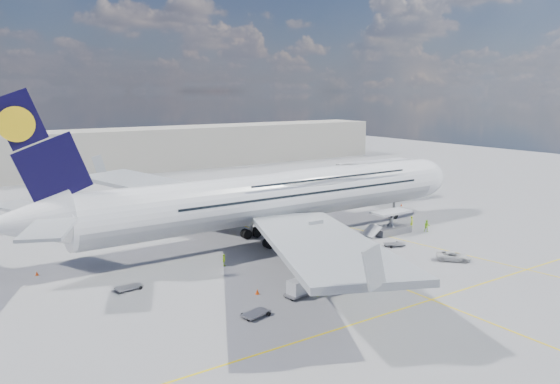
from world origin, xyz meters
TOP-DOWN VIEW (x-y plane):
  - ground at (0.00, 0.00)m, footprint 300.00×300.00m
  - taxi_line_main at (0.00, 0.00)m, footprint 0.25×220.00m
  - taxi_line_cross at (0.00, -20.00)m, footprint 120.00×0.25m
  - taxi_line_diag at (14.00, 10.00)m, footprint 14.16×99.06m
  - airliner at (0.26, 10.00)m, footprint 77.26×79.15m
  - jet_bridge at (29.81, 20.94)m, footprint 18.80×12.10m
  - cargo_loader at (16.82, 2.89)m, footprint 8.53×3.20m
  - terminal at (0.00, 95.00)m, footprint 180.00×16.00m
  - tree_line at (40.00, 140.00)m, footprint 160.00×6.00m
  - dolly_row_a at (-11.62, -11.06)m, footprint 3.35×2.15m
  - dolly_row_b at (-18.38, -12.99)m, footprint 3.29×2.30m
  - dolly_row_c at (-4.35, -3.67)m, footprint 2.87×1.54m
  - dolly_back at (-26.49, 1.66)m, footprint 3.12×1.92m
  - dolly_nose_far at (12.01, -2.81)m, footprint 3.31×2.80m
  - dolly_nose_near at (4.73, -5.24)m, footprint 3.60×2.47m
  - baggage_tug at (-2.01, -9.54)m, footprint 3.21×2.28m
  - catering_truck_inner at (-11.82, 30.61)m, footprint 6.94×2.76m
  - catering_truck_outer at (-10.56, 42.72)m, footprint 6.65×5.23m
  - service_van at (13.44, -12.26)m, footprint 4.49×4.67m
  - crew_nose at (22.47, 3.37)m, footprint 0.87×0.81m
  - crew_loader at (22.51, 0.17)m, footprint 1.21×1.20m
  - crew_wing at (-13.23, 3.18)m, footprint 0.83×1.01m
  - crew_van at (8.25, 1.93)m, footprint 0.80×1.05m
  - crew_tug at (-9.67, -12.13)m, footprint 1.12×0.66m
  - cone_nose at (34.19, 16.77)m, footprint 0.39×0.39m
  - cone_wing_left_inner at (-6.83, 22.90)m, footprint 0.45×0.45m
  - cone_wing_left_outer at (-19.72, 35.16)m, footprint 0.38×0.38m
  - cone_wing_right_inner at (-0.88, -8.69)m, footprint 0.41×0.41m
  - cone_wing_right_outer at (-14.96, -7.82)m, footprint 0.48×0.48m
  - cone_tail at (-34.23, 13.04)m, footprint 0.43×0.43m

SIDE VIEW (x-z plane):
  - ground at x=0.00m, z-range 0.00..0.00m
  - taxi_line_main at x=0.00m, z-range 0.00..0.01m
  - taxi_line_cross at x=0.00m, z-range 0.00..0.01m
  - taxi_line_diag at x=14.00m, z-range 0.00..0.01m
  - cone_wing_left_outer at x=-19.72m, z-range -0.01..0.47m
  - cone_nose at x=34.19m, z-range -0.01..0.49m
  - cone_wing_right_inner at x=-0.88m, z-range -0.01..0.51m
  - cone_tail at x=-34.23m, z-range -0.01..0.54m
  - cone_wing_left_inner at x=-6.83m, z-range -0.01..0.57m
  - cone_wing_right_outer at x=-14.96m, z-range -0.01..0.60m
  - dolly_nose_far at x=12.01m, z-range 0.12..0.55m
  - dolly_back at x=-26.49m, z-range 0.12..0.55m
  - dolly_row_b at x=-18.38m, z-range 0.12..0.56m
  - dolly_nose_near at x=4.73m, z-range 0.13..0.61m
  - service_van at x=13.44m, z-range 0.00..1.23m
  - crew_wing at x=-13.23m, z-range 0.00..1.60m
  - baggage_tug at x=-2.01m, z-range -0.11..1.72m
  - crew_tug at x=-9.67m, z-range 0.00..1.72m
  - crew_van at x=8.25m, z-range 0.00..1.94m
  - dolly_row_c at x=-4.35m, z-range 0.07..1.88m
  - crew_loader at x=22.51m, z-range 0.00..1.97m
  - crew_nose at x=22.47m, z-range 0.00..1.99m
  - dolly_row_a at x=-11.62m, z-range 0.07..2.05m
  - cargo_loader at x=16.82m, z-range -0.59..3.09m
  - catering_truck_outer at x=-10.56m, z-range -0.13..3.52m
  - catering_truck_inner at x=-11.82m, z-range -0.12..4.05m
  - tree_line at x=40.00m, z-range 0.00..8.00m
  - terminal at x=0.00m, z-range 0.00..12.00m
  - jet_bridge at x=29.81m, z-range 2.60..11.10m
  - airliner at x=0.26m, z-range -4.98..18.72m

